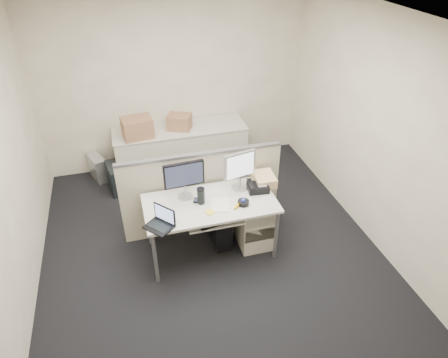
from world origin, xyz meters
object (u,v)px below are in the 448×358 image
object	(u,v)px
laptop	(158,220)
desk_phone	(258,188)
monitor_main	(184,180)
desk	(210,207)

from	to	relation	value
laptop	desk_phone	distance (m)	1.27
monitor_main	desk	bearing A→B (deg)	-39.42
laptop	desk_phone	bearing A→B (deg)	65.97
laptop	monitor_main	bearing A→B (deg)	100.71
desk	laptop	world-z (taller)	laptop
laptop	desk_phone	xyz separation A→B (m)	(1.22, 0.36, -0.07)
monitor_main	desk_phone	size ratio (longest dim) A/B	1.91
desk	laptop	bearing A→B (deg)	-155.70
monitor_main	desk_phone	distance (m)	0.88
desk	monitor_main	xyz separation A→B (m)	(-0.25, 0.18, 0.30)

